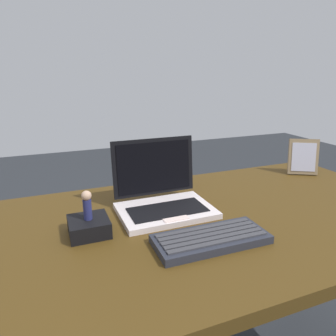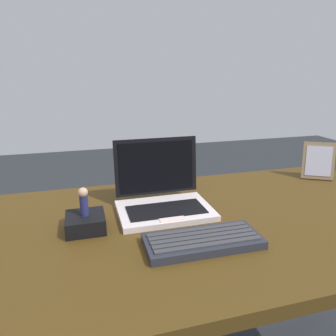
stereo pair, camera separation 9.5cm
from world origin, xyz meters
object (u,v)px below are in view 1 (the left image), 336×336
object	(u,v)px
laptop_front	(162,197)
external_keyboard	(210,239)
figurine	(87,204)
photo_frame	(303,157)
figurine_stand	(89,226)

from	to	relation	value
laptop_front	external_keyboard	xyz separation A→B (m)	(0.04, -0.24, -0.03)
figurine	photo_frame	bearing A→B (deg)	11.64
laptop_front	figurine	distance (m)	0.25
figurine_stand	figurine	size ratio (longest dim) A/B	1.31
external_keyboard	figurine_stand	bearing A→B (deg)	149.64
external_keyboard	photo_frame	xyz separation A→B (m)	(0.64, 0.35, 0.06)
laptop_front	figurine_stand	world-z (taller)	laptop_front
figurine_stand	figurine	xyz separation A→B (m)	(0.00, 0.00, 0.07)
external_keyboard	laptop_front	bearing A→B (deg)	99.58
photo_frame	figurine	world-z (taller)	photo_frame
external_keyboard	figurine	size ratio (longest dim) A/B	3.68
laptop_front	external_keyboard	world-z (taller)	laptop_front
photo_frame	figurine_stand	xyz separation A→B (m)	(-0.92, -0.19, -0.05)
laptop_front	figurine_stand	bearing A→B (deg)	-162.94
figurine	figurine_stand	bearing A→B (deg)	0.00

